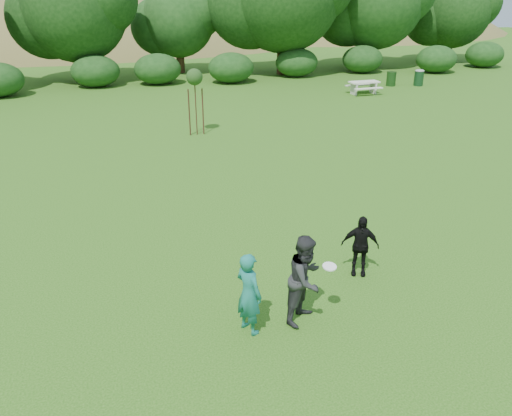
{
  "coord_description": "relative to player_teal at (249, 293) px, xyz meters",
  "views": [
    {
      "loc": [
        -3.36,
        -7.5,
        6.03
      ],
      "look_at": [
        0.0,
        3.0,
        1.1
      ],
      "focal_mm": 35.0,
      "sensor_mm": 36.0,
      "label": 1
    }
  ],
  "objects": [
    {
      "name": "player_grey",
      "position": [
        1.14,
        0.02,
        0.08
      ],
      "size": [
        1.12,
        1.09,
        1.82
      ],
      "primitive_type": "imported",
      "rotation": [
        0.0,
        0.0,
        0.68
      ],
      "color": "#28292B",
      "rests_on": "ground"
    },
    {
      "name": "trash_can_near",
      "position": [
        16.27,
        21.45,
        -0.38
      ],
      "size": [
        0.6,
        0.6,
        0.9
      ],
      "primitive_type": "cylinder",
      "color": "#183915",
      "rests_on": "ground"
    },
    {
      "name": "player_black",
      "position": [
        2.97,
        1.22,
        -0.11
      ],
      "size": [
        0.91,
        0.69,
        1.43
      ],
      "primitive_type": "imported",
      "rotation": [
        0.0,
        0.0,
        -0.46
      ],
      "color": "black",
      "rests_on": "ground"
    },
    {
      "name": "hillside",
      "position": [
        0.56,
        68.52,
        -12.8
      ],
      "size": [
        150.0,
        72.0,
        52.0
      ],
      "color": "olive",
      "rests_on": "ground"
    },
    {
      "name": "sapling",
      "position": [
        1.82,
        13.79,
        1.59
      ],
      "size": [
        0.7,
        0.7,
        2.85
      ],
      "color": "#3C2217",
      "rests_on": "ground"
    },
    {
      "name": "player_teal",
      "position": [
        0.0,
        0.0,
        0.0
      ],
      "size": [
        0.62,
        0.72,
        1.66
      ],
      "primitive_type": "imported",
      "rotation": [
        0.0,
        0.0,
        2.01
      ],
      "color": "#186D63",
      "rests_on": "ground"
    },
    {
      "name": "frisbee",
      "position": [
        1.55,
        -0.14,
        0.37
      ],
      "size": [
        0.27,
        0.27,
        0.06
      ],
      "color": "white",
      "rests_on": "ground"
    },
    {
      "name": "tree_row",
      "position": [
        4.35,
        28.75,
        4.04
      ],
      "size": [
        53.92,
        10.38,
        9.62
      ],
      "color": "#3A2616",
      "rests_on": "ground"
    },
    {
      "name": "picnic_table",
      "position": [
        13.22,
        19.57,
        -0.31
      ],
      "size": [
        1.8,
        1.48,
        0.76
      ],
      "color": "silver",
      "rests_on": "ground"
    },
    {
      "name": "ground",
      "position": [
        1.12,
        0.07,
        -0.83
      ],
      "size": [
        120.0,
        120.0,
        0.0
      ],
      "primitive_type": "plane",
      "color": "#19470C",
      "rests_on": "ground"
    },
    {
      "name": "trash_can_lidded",
      "position": [
        18.03,
        20.96,
        -0.29
      ],
      "size": [
        0.6,
        0.6,
        1.05
      ],
      "color": "#14391C",
      "rests_on": "ground"
    }
  ]
}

